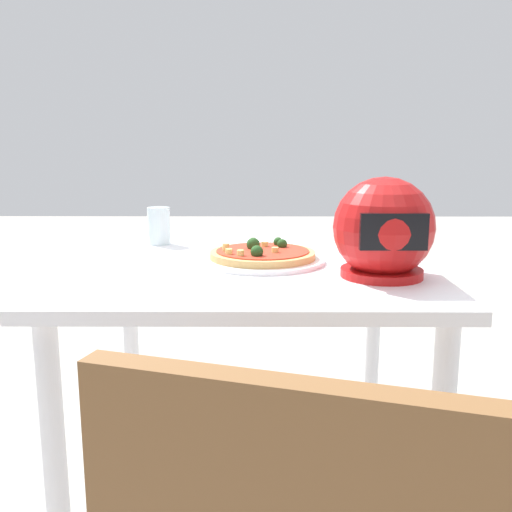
% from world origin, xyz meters
% --- Properties ---
extents(dining_table, '(0.93, 0.85, 0.77)m').
position_xyz_m(dining_table, '(0.00, 0.00, 0.66)').
color(dining_table, white).
rests_on(dining_table, ground).
extents(pizza_plate, '(0.33, 0.33, 0.01)m').
position_xyz_m(pizza_plate, '(-0.04, -0.03, 0.77)').
color(pizza_plate, white).
rests_on(pizza_plate, dining_table).
extents(pizza, '(0.28, 0.28, 0.05)m').
position_xyz_m(pizza, '(-0.03, -0.03, 0.79)').
color(pizza, tan).
rests_on(pizza, pizza_plate).
extents(motorcycle_helmet, '(0.24, 0.24, 0.24)m').
position_xyz_m(motorcycle_helmet, '(-0.32, 0.14, 0.88)').
color(motorcycle_helmet, '#B21414').
rests_on(motorcycle_helmet, dining_table).
extents(drinking_glass, '(0.07, 0.07, 0.12)m').
position_xyz_m(drinking_glass, '(0.29, -0.30, 0.82)').
color(drinking_glass, silver).
rests_on(drinking_glass, dining_table).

